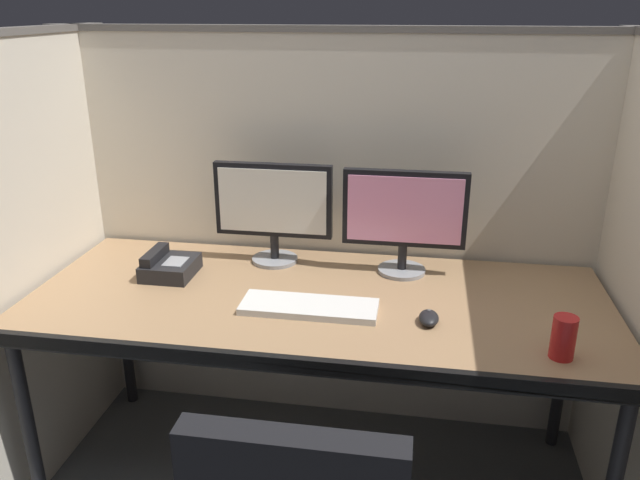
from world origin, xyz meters
name	(u,v)px	position (x,y,z in m)	size (l,w,h in m)	color
cubicle_partition_rear	(336,236)	(0.00, 0.74, 0.79)	(2.21, 0.06, 1.57)	beige
cubicle_partition_left	(21,275)	(-0.99, 0.20, 0.79)	(0.06, 1.41, 1.57)	beige
desk	(317,311)	(0.00, 0.29, 0.69)	(1.90, 0.80, 0.74)	#997551
monitor_left	(273,206)	(-0.21, 0.57, 0.96)	(0.43, 0.17, 0.37)	gray
monitor_right	(404,215)	(0.27, 0.55, 0.96)	(0.43, 0.17, 0.37)	gray
keyboard_main	(309,307)	(-0.01, 0.20, 0.75)	(0.43, 0.15, 0.02)	silver
computer_mouse	(429,318)	(0.36, 0.17, 0.76)	(0.06, 0.10, 0.04)	black
desk_phone	(169,266)	(-0.55, 0.39, 0.77)	(0.17, 0.19, 0.09)	black
soda_can	(563,337)	(0.72, 0.03, 0.80)	(0.07, 0.07, 0.12)	red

